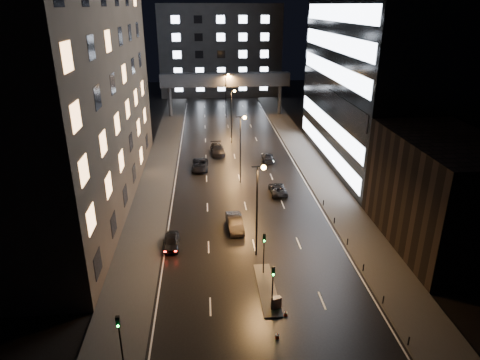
# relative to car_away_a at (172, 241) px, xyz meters

# --- Properties ---
(ground) EXTENTS (160.00, 160.00, 0.00)m
(ground) POSITION_rel_car_away_a_xyz_m (9.00, 29.62, -0.68)
(ground) COLOR black
(ground) RESTS_ON ground
(sidewalk_left) EXTENTS (5.00, 110.00, 0.15)m
(sidewalk_left) POSITION_rel_car_away_a_xyz_m (-3.50, 24.62, -0.61)
(sidewalk_left) COLOR #383533
(sidewalk_left) RESTS_ON ground
(sidewalk_right) EXTENTS (5.00, 110.00, 0.15)m
(sidewalk_right) POSITION_rel_car_away_a_xyz_m (21.50, 24.62, -0.61)
(sidewalk_right) COLOR #383533
(sidewalk_right) RESTS_ON ground
(building_left) EXTENTS (15.00, 48.00, 40.00)m
(building_left) POSITION_rel_car_away_a_xyz_m (-13.50, 13.62, 19.32)
(building_left) COLOR #2D2319
(building_left) RESTS_ON ground
(building_right_low) EXTENTS (10.00, 18.00, 12.00)m
(building_right_low) POSITION_rel_car_away_a_xyz_m (29.00, -1.38, 5.32)
(building_right_low) COLOR black
(building_right_low) RESTS_ON ground
(building_right_glass) EXTENTS (20.00, 36.00, 45.00)m
(building_right_glass) POSITION_rel_car_away_a_xyz_m (34.00, 25.62, 21.82)
(building_right_glass) COLOR black
(building_right_glass) RESTS_ON ground
(building_far) EXTENTS (34.00, 14.00, 25.00)m
(building_far) POSITION_rel_car_away_a_xyz_m (9.00, 87.62, 11.82)
(building_far) COLOR #333335
(building_far) RESTS_ON ground
(skybridge) EXTENTS (30.00, 3.00, 10.00)m
(skybridge) POSITION_rel_car_away_a_xyz_m (9.00, 59.62, 7.66)
(skybridge) COLOR #333335
(skybridge) RESTS_ON ground
(median_island) EXTENTS (1.60, 8.00, 0.15)m
(median_island) POSITION_rel_car_away_a_xyz_m (9.30, -8.38, -0.61)
(median_island) COLOR #383533
(median_island) RESTS_ON ground
(traffic_signal_near) EXTENTS (0.28, 0.34, 4.40)m
(traffic_signal_near) POSITION_rel_car_away_a_xyz_m (9.30, -5.89, 2.41)
(traffic_signal_near) COLOR black
(traffic_signal_near) RESTS_ON median_island
(traffic_signal_far) EXTENTS (0.28, 0.34, 4.40)m
(traffic_signal_far) POSITION_rel_car_away_a_xyz_m (9.30, -11.39, 2.41)
(traffic_signal_far) COLOR black
(traffic_signal_far) RESTS_ON median_island
(traffic_signal_corner) EXTENTS (0.28, 0.34, 4.40)m
(traffic_signal_corner) POSITION_rel_car_away_a_xyz_m (-2.50, -16.39, 2.26)
(traffic_signal_corner) COLOR black
(traffic_signal_corner) RESTS_ON ground
(bollard_row) EXTENTS (0.12, 25.12, 0.90)m
(bollard_row) POSITION_rel_car_away_a_xyz_m (19.20, -3.88, -0.23)
(bollard_row) COLOR black
(bollard_row) RESTS_ON ground
(streetlight_near) EXTENTS (1.45, 0.50, 10.15)m
(streetlight_near) POSITION_rel_car_away_a_xyz_m (9.16, -2.38, 5.81)
(streetlight_near) COLOR black
(streetlight_near) RESTS_ON ground
(streetlight_mid_a) EXTENTS (1.45, 0.50, 10.15)m
(streetlight_mid_a) POSITION_rel_car_away_a_xyz_m (9.16, 17.62, 5.81)
(streetlight_mid_a) COLOR black
(streetlight_mid_a) RESTS_ON ground
(streetlight_mid_b) EXTENTS (1.45, 0.50, 10.15)m
(streetlight_mid_b) POSITION_rel_car_away_a_xyz_m (9.16, 37.62, 5.81)
(streetlight_mid_b) COLOR black
(streetlight_mid_b) RESTS_ON ground
(streetlight_far) EXTENTS (1.45, 0.50, 10.15)m
(streetlight_far) POSITION_rel_car_away_a_xyz_m (9.16, 57.62, 5.81)
(streetlight_far) COLOR black
(streetlight_far) RESTS_ON ground
(car_away_a) EXTENTS (1.66, 4.04, 1.37)m
(car_away_a) POSITION_rel_car_away_a_xyz_m (0.00, 0.00, 0.00)
(car_away_a) COLOR black
(car_away_a) RESTS_ON ground
(car_away_b) EXTENTS (2.02, 5.04, 1.63)m
(car_away_b) POSITION_rel_car_away_a_xyz_m (7.16, 3.47, 0.13)
(car_away_b) COLOR black
(car_away_b) RESTS_ON ground
(car_away_c) EXTENTS (2.67, 5.51, 1.51)m
(car_away_c) POSITION_rel_car_away_a_xyz_m (3.00, 23.62, 0.07)
(car_away_c) COLOR black
(car_away_c) RESTS_ON ground
(car_away_d) EXTENTS (2.72, 5.76, 1.62)m
(car_away_d) POSITION_rel_car_away_a_xyz_m (6.09, 31.21, 0.13)
(car_away_d) COLOR black
(car_away_d) RESTS_ON ground
(car_toward_a) EXTENTS (2.20, 4.69, 1.30)m
(car_toward_a) POSITION_rel_car_away_a_xyz_m (13.91, 13.30, -0.04)
(car_toward_a) COLOR black
(car_toward_a) RESTS_ON ground
(car_toward_b) EXTENTS (2.29, 4.87, 1.38)m
(car_toward_b) POSITION_rel_car_away_a_xyz_m (14.41, 26.60, 0.00)
(car_toward_b) COLOR black
(car_toward_b) RESTS_ON ground
(utility_cabinet) EXTENTS (0.95, 0.70, 1.06)m
(utility_cabinet) POSITION_rel_car_away_a_xyz_m (9.70, -11.17, -0.01)
(utility_cabinet) COLOR #4F4F51
(utility_cabinet) RESTS_ON median_island
(cone_a) EXTENTS (0.42, 0.42, 0.54)m
(cone_a) POSITION_rel_car_away_a_xyz_m (10.39, -12.10, -0.41)
(cone_a) COLOR red
(cone_a) RESTS_ON ground
(cone_b) EXTENTS (0.34, 0.34, 0.54)m
(cone_b) POSITION_rel_car_away_a_xyz_m (9.23, -14.67, -0.41)
(cone_b) COLOR #EF420C
(cone_b) RESTS_ON ground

